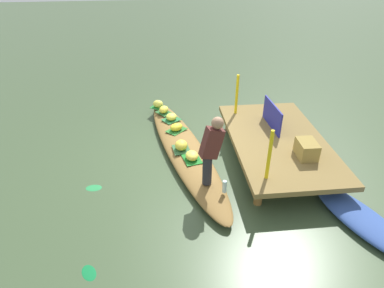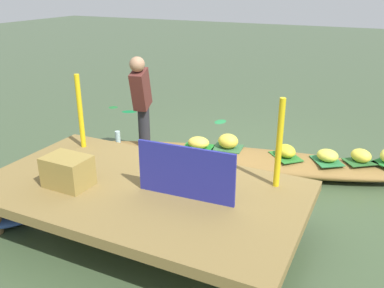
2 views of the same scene
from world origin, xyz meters
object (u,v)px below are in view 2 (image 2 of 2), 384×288
object	(u,v)px
vendor_boat	(237,160)
produce_crate	(68,171)
banana_bunch_0	(228,141)
banana_bunch_2	(286,151)
water_bottle	(118,139)
banana_bunch_1	(361,156)
banana_bunch_5	(199,143)
banana_bunch_3	(328,155)
vendor_person	(141,96)
market_banner	(186,173)

from	to	relation	value
vendor_boat	produce_crate	world-z (taller)	produce_crate
banana_bunch_0	banana_bunch_2	size ratio (longest dim) A/B	0.93
banana_bunch_0	produce_crate	xyz separation A→B (m)	(0.85, 2.19, 0.30)
banana_bunch_2	water_bottle	xyz separation A→B (m)	(2.18, 0.66, 0.03)
banana_bunch_1	banana_bunch_5	size ratio (longest dim) A/B	0.89
banana_bunch_2	banana_bunch_3	world-z (taller)	banana_bunch_2
vendor_boat	vendor_person	xyz separation A→B (m)	(1.27, 0.34, 0.82)
vendor_boat	banana_bunch_2	world-z (taller)	banana_bunch_2
vendor_boat	vendor_person	distance (m)	1.55
market_banner	vendor_person	bearing A→B (deg)	-49.57
vendor_boat	produce_crate	size ratio (longest dim) A/B	10.48
banana_bunch_5	vendor_person	xyz separation A→B (m)	(0.74, 0.24, 0.62)
vendor_boat	vendor_person	world-z (taller)	vendor_person
banana_bunch_3	water_bottle	world-z (taller)	water_bottle
banana_bunch_0	produce_crate	bearing A→B (deg)	68.86
banana_bunch_5	water_bottle	xyz separation A→B (m)	(1.02, 0.44, 0.03)
vendor_person	banana_bunch_1	bearing A→B (deg)	-165.69
vendor_boat	banana_bunch_3	xyz separation A→B (m)	(-1.13, -0.21, 0.19)
banana_bunch_2	produce_crate	distance (m)	2.79
banana_bunch_0	water_bottle	xyz separation A→B (m)	(1.39, 0.62, 0.01)
water_bottle	market_banner	distance (m)	2.16
banana_bunch_1	produce_crate	xyz separation A→B (m)	(2.53, 2.48, 0.32)
banana_bunch_3	banana_bunch_2	bearing A→B (deg)	9.57
banana_bunch_5	banana_bunch_1	bearing A→B (deg)	-167.13
banana_bunch_2	vendor_person	distance (m)	2.05
banana_bunch_1	market_banner	distance (m)	2.63
banana_bunch_2	banana_bunch_0	bearing A→B (deg)	3.28
banana_bunch_0	market_banner	distance (m)	1.97
vendor_boat	banana_bunch_3	world-z (taller)	banana_bunch_3
banana_bunch_2	produce_crate	world-z (taller)	produce_crate
vendor_boat	banana_bunch_3	bearing A→B (deg)	177.89
banana_bunch_2	vendor_person	size ratio (longest dim) A/B	0.24
banana_bunch_0	water_bottle	distance (m)	1.52
banana_bunch_1	vendor_person	distance (m)	2.94
vendor_person	banana_bunch_5	bearing A→B (deg)	-161.81
banana_bunch_2	banana_bunch_5	size ratio (longest dim) A/B	1.02
water_bottle	produce_crate	size ratio (longest dim) A/B	0.52
vendor_boat	market_banner	world-z (taller)	market_banner
banana_bunch_5	market_banner	distance (m)	1.90
banana_bunch_2	water_bottle	world-z (taller)	water_bottle
banana_bunch_2	produce_crate	bearing A→B (deg)	53.76
vendor_boat	banana_bunch_5	bearing A→B (deg)	-1.80
market_banner	banana_bunch_2	bearing A→B (deg)	-107.06
banana_bunch_0	banana_bunch_3	xyz separation A→B (m)	(-1.30, -0.13, -0.02)
banana_bunch_3	water_bottle	distance (m)	2.79
banana_bunch_2	banana_bunch_5	bearing A→B (deg)	10.86
vendor_boat	market_banner	size ratio (longest dim) A/B	4.84
vendor_boat	banana_bunch_1	bearing A→B (deg)	-178.85
banana_bunch_1	water_bottle	distance (m)	3.20
banana_bunch_5	produce_crate	world-z (taller)	produce_crate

